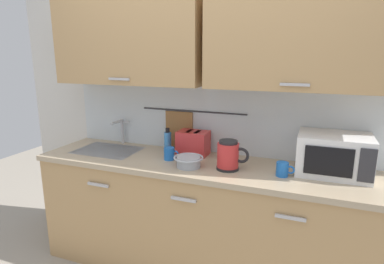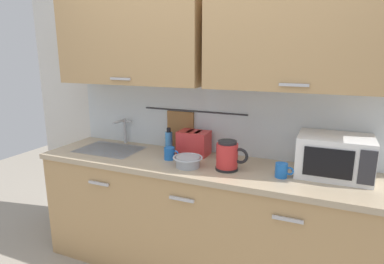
{
  "view_description": "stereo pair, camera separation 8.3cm",
  "coord_description": "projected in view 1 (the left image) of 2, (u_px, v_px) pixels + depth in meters",
  "views": [
    {
      "loc": [
        0.78,
        -1.85,
        1.68
      ],
      "look_at": [
        -0.07,
        0.33,
        1.12
      ],
      "focal_mm": 30.32,
      "sensor_mm": 36.0,
      "label": 1
    },
    {
      "loc": [
        0.85,
        -1.82,
        1.68
      ],
      "look_at": [
        -0.07,
        0.33,
        1.12
      ],
      "focal_mm": 30.32,
      "sensor_mm": 36.0,
      "label": 2
    }
  ],
  "objects": [
    {
      "name": "microwave",
      "position": [
        334.0,
        154.0,
        2.15
      ],
      "size": [
        0.46,
        0.35,
        0.27
      ],
      "color": "white",
      "rests_on": "counter_unit"
    },
    {
      "name": "counter_unit",
      "position": [
        198.0,
        216.0,
        2.51
      ],
      "size": [
        2.53,
        0.64,
        0.9
      ],
      "color": "tan",
      "rests_on": "ground"
    },
    {
      "name": "mixing_bowl",
      "position": [
        189.0,
        161.0,
        2.3
      ],
      "size": [
        0.21,
        0.21,
        0.08
      ],
      "color": "#A5ADB7",
      "rests_on": "counter_unit"
    },
    {
      "name": "dish_soap_bottle",
      "position": [
        168.0,
        141.0,
        2.67
      ],
      "size": [
        0.06,
        0.06,
        0.2
      ],
      "color": "#3F8CD8",
      "rests_on": "counter_unit"
    },
    {
      "name": "electric_kettle",
      "position": [
        229.0,
        155.0,
        2.24
      ],
      "size": [
        0.23,
        0.16,
        0.21
      ],
      "color": "black",
      "rests_on": "counter_unit"
    },
    {
      "name": "mug_near_sink",
      "position": [
        170.0,
        154.0,
        2.46
      ],
      "size": [
        0.12,
        0.08,
        0.09
      ],
      "color": "blue",
      "rests_on": "counter_unit"
    },
    {
      "name": "toaster",
      "position": [
        193.0,
        143.0,
        2.58
      ],
      "size": [
        0.26,
        0.17,
        0.19
      ],
      "color": "red",
      "rests_on": "counter_unit"
    },
    {
      "name": "sink_faucet",
      "position": [
        121.0,
        128.0,
        2.87
      ],
      "size": [
        0.09,
        0.17,
        0.22
      ],
      "color": "#B2B5BA",
      "rests_on": "counter_unit"
    },
    {
      "name": "back_wall_assembly",
      "position": [
        210.0,
        76.0,
        2.47
      ],
      "size": [
        3.7,
        0.41,
        2.5
      ],
      "color": "silver",
      "rests_on": "ground"
    },
    {
      "name": "mug_by_kettle",
      "position": [
        283.0,
        169.0,
        2.13
      ],
      "size": [
        0.12,
        0.08,
        0.09
      ],
      "color": "blue",
      "rests_on": "counter_unit"
    }
  ]
}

